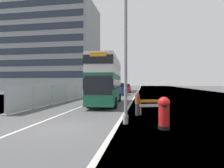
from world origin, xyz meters
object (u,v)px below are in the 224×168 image
pedestrian_at_kerb (137,103)px  red_pillar_postbox (164,111)px  car_oncoming_near (120,89)px  roadworks_barrier (151,105)px  double_decker_bus (106,80)px  lamppost_foreground (126,43)px  car_receding_mid (126,89)px

pedestrian_at_kerb → red_pillar_postbox: bearing=-69.0°
red_pillar_postbox → pedestrian_at_kerb: size_ratio=0.95×
car_oncoming_near → pedestrian_at_kerb: (3.95, -21.83, -0.22)m
car_oncoming_near → pedestrian_at_kerb: car_oncoming_near is taller
roadworks_barrier → car_oncoming_near: bearing=103.0°
double_decker_bus → car_oncoming_near: size_ratio=2.32×
double_decker_bus → car_oncoming_near: 15.47m
roadworks_barrier → pedestrian_at_kerb: bearing=-153.2°
red_pillar_postbox → pedestrian_at_kerb: (-1.42, 3.70, -0.03)m
lamppost_foreground → roadworks_barrier: lamppost_foreground is taller
lamppost_foreground → car_receding_mid: 32.93m
red_pillar_postbox → roadworks_barrier: size_ratio=0.94×
lamppost_foreground → car_oncoming_near: size_ratio=2.09×
red_pillar_postbox → car_oncoming_near: 26.09m
double_decker_bus → car_receding_mid: size_ratio=2.63×
red_pillar_postbox → pedestrian_at_kerb: bearing=111.0°
lamppost_foreground → car_receding_mid: lamppost_foreground is taller
lamppost_foreground → red_pillar_postbox: bearing=-23.1°
lamppost_foreground → car_receding_mid: size_ratio=2.37×
roadworks_barrier → car_oncoming_near: car_oncoming_near is taller
lamppost_foreground → double_decker_bus: bearing=107.5°
car_oncoming_near → car_receding_mid: bearing=86.5°
car_receding_mid → pedestrian_at_kerb: bearing=-83.4°
car_oncoming_near → pedestrian_at_kerb: size_ratio=2.69×
lamppost_foreground → pedestrian_at_kerb: bearing=78.9°
roadworks_barrier → car_receding_mid: (-4.42, 29.27, 0.29)m
lamppost_foreground → pedestrian_at_kerb: (0.56, 2.86, -3.66)m
car_receding_mid → double_decker_bus: bearing=-90.1°
double_decker_bus → car_receding_mid: (0.03, 23.32, -1.62)m
lamppost_foreground → car_receding_mid: (-2.90, 32.62, -3.54)m
red_pillar_postbox → lamppost_foreground: bearing=156.9°
double_decker_bus → car_oncoming_near: double_decker_bus is taller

